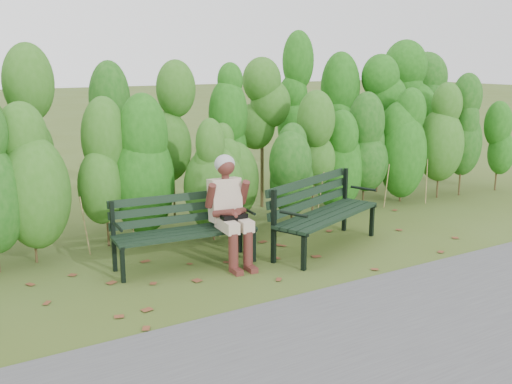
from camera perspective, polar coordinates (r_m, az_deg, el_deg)
ground at (r=6.80m, az=1.54°, el=-6.74°), size 80.00×80.00×0.00m
footpath at (r=5.23m, az=15.08°, el=-13.37°), size 60.00×2.50×0.01m
hedge_band at (r=8.10m, az=-5.59°, el=5.54°), size 11.04×1.67×2.42m
leaf_litter at (r=6.58m, az=-0.84°, el=-7.38°), size 5.67×1.95×0.01m
bench_left at (r=6.67m, az=-7.01°, el=-3.09°), size 1.60×0.65×0.78m
bench_right at (r=7.24m, az=6.16°, el=-1.47°), size 1.77×1.12×0.84m
seated_woman at (r=6.64m, az=-2.55°, el=-1.16°), size 0.51×0.74×1.21m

